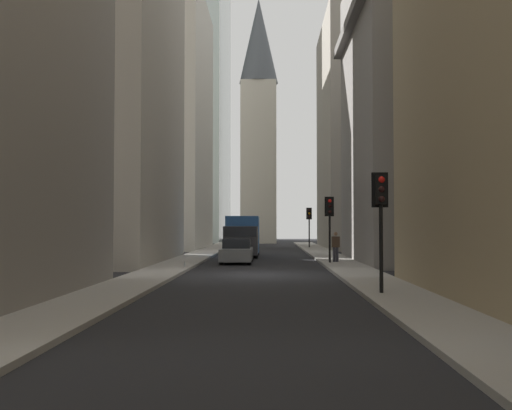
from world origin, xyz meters
The scene contains 15 objects.
ground_plane centered at (0.00, 0.00, 0.00)m, with size 135.00×135.00×0.00m, color black.
sidewalk_right centered at (0.00, 4.50, 0.07)m, with size 90.00×2.20×0.14m, color gray.
sidewalk_left centered at (0.00, -4.50, 0.07)m, with size 90.00×2.20×0.14m, color gray.
building_left_midfar centered at (8.88, -10.59, 9.03)m, with size 12.96×10.50×18.05m.
building_left_far centered at (29.85, -10.60, 10.81)m, with size 14.88×10.00×21.62m.
building_right_midfar centered at (8.29, 10.60, 15.78)m, with size 14.07×10.50×31.54m.
building_right_far centered at (28.98, 10.60, 11.85)m, with size 14.94×10.00×23.70m.
church_spire centered at (45.62, 0.86, 15.83)m, with size 4.74×4.74×30.31m.
delivery_truck centered at (15.00, 1.40, 1.46)m, with size 6.46×2.25×2.84m.
hatchback_grey centered at (8.00, 1.40, 0.66)m, with size 4.30×1.78×1.42m.
traffic_light_foreground centered at (-8.19, -3.99, 2.88)m, with size 0.43×0.52×3.74m.
traffic_light_midblock centered at (6.44, -3.87, 2.83)m, with size 0.43×0.52×3.67m.
traffic_light_far_junction centered at (28.76, -4.20, 2.86)m, with size 0.43×0.52×3.70m.
pedestrian centered at (7.06, -4.27, 1.06)m, with size 0.26×0.44×1.69m.
discarded_bottle centered at (2.86, 3.72, 0.25)m, with size 0.07×0.07×0.27m.
Camera 1 is at (-26.54, -0.56, 2.23)m, focal length 41.42 mm.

